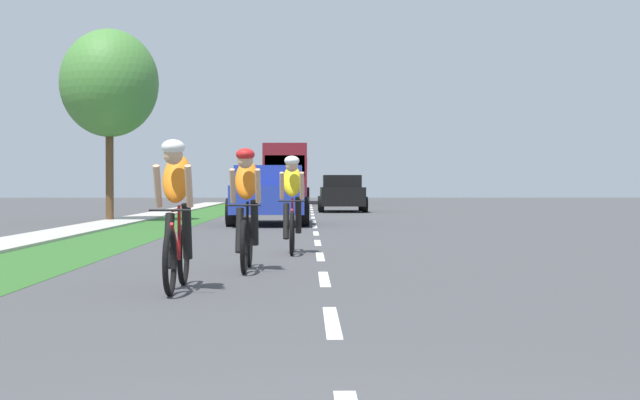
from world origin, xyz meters
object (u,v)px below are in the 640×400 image
object	(u,v)px
pickup_blue	(270,195)
sedan_black	(342,193)
cyclist_lead	(176,214)
bus_maroon	(287,171)
cyclist_trailing	(246,208)
cyclist_distant	(292,203)
street_tree_near	(109,84)
suv_dark_green	(281,188)

from	to	relation	value
pickup_blue	sedan_black	xyz separation A→B (m)	(2.50, 12.82, -0.06)
cyclist_lead	pickup_blue	world-z (taller)	pickup_blue
sedan_black	bus_maroon	bearing A→B (deg)	97.96
cyclist_lead	bus_maroon	world-z (taller)	bus_maroon
sedan_black	cyclist_trailing	bearing A→B (deg)	-94.69
cyclist_distant	street_tree_near	distance (m)	15.37
pickup_blue	street_tree_near	bearing A→B (deg)	153.77
cyclist_trailing	suv_dark_green	xyz separation A→B (m)	(-0.58, 37.28, 0.14)
sedan_black	cyclist_distant	bearing A→B (deg)	-94.01
cyclist_lead	pickup_blue	size ratio (longest dim) A/B	0.34
pickup_blue	cyclist_lead	bearing A→B (deg)	-91.10
cyclist_distant	bus_maroon	size ratio (longest dim) A/B	0.15
cyclist_lead	street_tree_near	xyz separation A→B (m)	(-4.69, 19.21, 3.41)
cyclist_lead	sedan_black	world-z (taller)	cyclist_lead
street_tree_near	suv_dark_green	bearing A→B (deg)	77.00
pickup_blue	sedan_black	bearing A→B (deg)	78.95
cyclist_distant	pickup_blue	world-z (taller)	pickup_blue
suv_dark_green	cyclist_trailing	bearing A→B (deg)	-89.11
bus_maroon	street_tree_near	distance (m)	30.21
cyclist_lead	bus_maroon	distance (m)	48.97
cyclist_trailing	street_tree_near	world-z (taller)	street_tree_near
cyclist_trailing	suv_dark_green	world-z (taller)	suv_dark_green
street_tree_near	cyclist_lead	bearing A→B (deg)	-76.27
cyclist_distant	sedan_black	distance (m)	24.21
cyclist_distant	sedan_black	size ratio (longest dim) A/B	0.40
street_tree_near	bus_maroon	bearing A→B (deg)	80.82
pickup_blue	street_tree_near	xyz separation A→B (m)	(-5.01, 2.47, 3.39)
cyclist_trailing	cyclist_distant	bearing A→B (deg)	80.10
sedan_black	bus_maroon	distance (m)	19.62
cyclist_lead	cyclist_distant	bearing A→B (deg)	78.20
sedan_black	street_tree_near	bearing A→B (deg)	-126.00
cyclist_lead	street_tree_near	distance (m)	20.07
suv_dark_green	bus_maroon	distance (m)	9.43
cyclist_trailing	cyclist_distant	distance (m)	3.15
sedan_black	bus_maroon	size ratio (longest dim) A/B	0.37
cyclist_distant	street_tree_near	size ratio (longest dim) A/B	0.29
sedan_black	suv_dark_green	xyz separation A→B (m)	(-2.82, 10.02, 0.18)
cyclist_lead	suv_dark_green	bearing A→B (deg)	89.99
cyclist_lead	street_tree_near	world-z (taller)	street_tree_near
cyclist_trailing	pickup_blue	world-z (taller)	pickup_blue
sedan_black	pickup_blue	bearing A→B (deg)	-101.05
suv_dark_green	street_tree_near	bearing A→B (deg)	-103.00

